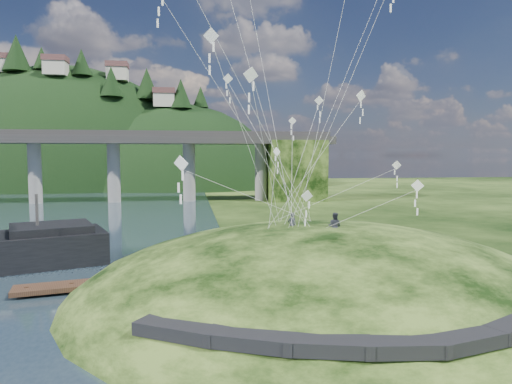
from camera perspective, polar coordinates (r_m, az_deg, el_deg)
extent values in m
plane|color=black|center=(29.74, -6.15, -14.61)|extent=(320.00, 320.00, 0.00)
ellipsoid|color=black|center=(33.35, 8.11, -15.20)|extent=(36.00, 32.00, 13.00)
cube|color=black|center=(21.52, -9.50, -16.55)|extent=(4.32, 3.62, 0.71)
cube|color=black|center=(20.11, -0.59, -17.84)|extent=(4.10, 2.97, 0.61)
cube|color=black|center=(19.82, 8.92, -18.27)|extent=(3.85, 2.37, 0.62)
cube|color=black|center=(20.50, 17.75, -17.78)|extent=(3.62, 1.83, 0.66)
cube|color=black|center=(22.07, 24.82, -16.32)|extent=(3.82, 2.27, 0.68)
cylinder|color=gray|center=(102.90, -25.91, 2.31)|extent=(2.60, 2.60, 13.00)
cylinder|color=gray|center=(99.34, -17.35, 2.50)|extent=(2.60, 2.60, 13.00)
cylinder|color=gray|center=(98.13, -8.36, 2.63)|extent=(2.60, 2.60, 13.00)
cylinder|color=gray|center=(99.35, 0.62, 2.70)|extent=(2.60, 2.60, 13.00)
cube|color=black|center=(100.79, 4.84, 2.72)|extent=(12.00, 11.00, 13.00)
ellipsoid|color=black|center=(159.71, -22.46, -1.43)|extent=(96.00, 68.00, 88.00)
ellipsoid|color=black|center=(147.46, -9.86, -3.18)|extent=(76.00, 56.00, 72.00)
cone|color=black|center=(153.69, -27.76, 15.12)|extent=(8.01, 8.01, 10.54)
cone|color=black|center=(150.82, -25.22, 14.90)|extent=(4.97, 4.97, 6.54)
cone|color=black|center=(145.88, -20.97, 14.92)|extent=(5.83, 5.83, 7.67)
cone|color=black|center=(138.42, -17.64, 13.03)|extent=(6.47, 6.47, 8.51)
cone|color=black|center=(144.19, -13.48, 13.03)|extent=(7.13, 7.13, 9.38)
cone|color=black|center=(138.31, -9.37, 12.05)|extent=(6.56, 6.56, 8.63)
cone|color=black|center=(143.87, -6.94, 11.71)|extent=(4.88, 4.88, 6.42)
cube|color=beige|center=(157.92, -29.11, 13.58)|extent=(6.00, 5.00, 4.00)
cube|color=brown|center=(158.39, -29.14, 14.54)|extent=(6.40, 5.40, 1.60)
cube|color=beige|center=(145.03, -23.75, 13.94)|extent=(6.00, 5.00, 4.00)
cube|color=brown|center=(145.51, -23.78, 14.99)|extent=(6.40, 5.40, 1.60)
cube|color=beige|center=(147.63, -16.93, 13.91)|extent=(6.00, 5.00, 4.00)
cube|color=brown|center=(148.10, -16.96, 14.94)|extent=(6.40, 5.40, 1.60)
cube|color=beige|center=(139.19, -11.41, 11.15)|extent=(6.00, 5.00, 4.00)
cube|color=brown|center=(139.52, -11.42, 12.25)|extent=(6.40, 5.40, 1.60)
cube|color=black|center=(45.19, -24.23, -4.13)|extent=(8.20, 7.54, 0.67)
cylinder|color=#2D2B2B|center=(44.94, -25.70, -2.36)|extent=(0.27, 0.27, 3.34)
cube|color=#342015|center=(35.91, -17.39, -10.68)|extent=(13.65, 4.89, 0.34)
cylinder|color=#342015|center=(36.18, -26.75, -11.25)|extent=(0.29, 0.29, 0.96)
cylinder|color=#342015|center=(35.96, -22.08, -11.19)|extent=(0.29, 0.29, 0.96)
cylinder|color=#342015|center=(35.97, -17.38, -11.05)|extent=(0.29, 0.29, 0.96)
cylinder|color=#342015|center=(36.22, -12.72, -10.85)|extent=(0.29, 0.29, 0.96)
cylinder|color=#342015|center=(36.70, -8.16, -10.58)|extent=(0.29, 0.29, 0.96)
imported|color=#262933|center=(31.55, 4.53, -2.58)|extent=(0.72, 0.56, 1.75)
imported|color=#262933|center=(31.14, 9.82, -2.53)|extent=(1.17, 1.14, 1.90)
cube|color=silver|center=(35.49, 2.61, 5.05)|extent=(0.47, 0.58, 0.70)
cube|color=silver|center=(35.49, 2.60, 4.24)|extent=(0.08, 0.07, 0.41)
cube|color=silver|center=(35.50, 2.60, 3.43)|extent=(0.08, 0.07, 0.41)
cube|color=silver|center=(35.51, 2.60, 2.62)|extent=(0.08, 0.07, 0.41)
cube|color=silver|center=(30.69, 6.39, -0.49)|extent=(0.84, 0.29, 0.82)
cube|color=silver|center=(30.75, 6.38, -1.60)|extent=(0.11, 0.07, 0.49)
cube|color=silver|center=(30.82, 6.37, -2.70)|extent=(0.11, 0.07, 0.49)
cube|color=silver|center=(30.90, 6.36, -3.80)|extent=(0.11, 0.07, 0.49)
cube|color=silver|center=(26.17, -5.63, 18.86)|extent=(0.84, 0.29, 0.84)
cube|color=silver|center=(26.03, -5.62, 17.56)|extent=(0.11, 0.03, 0.50)
cube|color=silver|center=(25.90, -5.61, 16.25)|extent=(0.11, 0.03, 0.50)
cube|color=silver|center=(25.78, -5.60, 14.93)|extent=(0.11, 0.03, 0.50)
cube|color=silver|center=(37.08, 17.17, 3.23)|extent=(0.74, 0.21, 0.73)
cube|color=silver|center=(37.10, 17.15, 2.42)|extent=(0.10, 0.03, 0.43)
cube|color=silver|center=(37.12, 17.13, 1.62)|extent=(0.10, 0.03, 0.43)
cube|color=silver|center=(37.15, 17.11, 0.81)|extent=(0.10, 0.03, 0.43)
cube|color=silver|center=(31.10, 16.51, 21.10)|extent=(0.11, 0.03, 0.51)
cube|color=silver|center=(33.37, -3.53, 13.97)|extent=(0.71, 0.23, 0.70)
cube|color=silver|center=(33.29, -3.53, 13.11)|extent=(0.09, 0.03, 0.41)
cube|color=silver|center=(33.22, -3.53, 12.25)|extent=(0.09, 0.03, 0.41)
cube|color=silver|center=(33.16, -3.52, 11.39)|extent=(0.09, 0.03, 0.41)
cube|color=silver|center=(38.81, 7.89, 11.26)|extent=(0.75, 0.23, 0.76)
cube|color=silver|center=(38.75, 7.88, 10.46)|extent=(0.10, 0.02, 0.44)
cube|color=silver|center=(38.70, 7.87, 9.66)|extent=(0.10, 0.02, 0.44)
cube|color=silver|center=(38.65, 7.86, 8.86)|extent=(0.10, 0.02, 0.44)
cube|color=silver|center=(23.53, -0.66, 14.43)|extent=(0.79, 0.28, 0.77)
cube|color=silver|center=(23.44, -0.66, 13.06)|extent=(0.10, 0.07, 0.47)
cube|color=silver|center=(23.36, -0.66, 11.68)|extent=(0.10, 0.07, 0.47)
cube|color=silver|center=(23.30, -0.66, 10.29)|extent=(0.10, 0.07, 0.47)
cube|color=silver|center=(39.78, 4.57, 8.85)|extent=(0.65, 0.32, 0.68)
cube|color=silver|center=(39.75, 4.56, 8.15)|extent=(0.09, 0.03, 0.40)
cube|color=silver|center=(39.72, 4.56, 7.44)|extent=(0.09, 0.03, 0.40)
cube|color=silver|center=(39.70, 4.55, 6.73)|extent=(0.09, 0.03, 0.40)
cube|color=silver|center=(30.11, 12.99, 11.64)|extent=(0.70, 0.29, 0.73)
cube|color=silver|center=(30.05, 12.98, 10.66)|extent=(0.09, 0.07, 0.43)
cube|color=silver|center=(30.00, 12.96, 9.67)|extent=(0.09, 0.07, 0.43)
cube|color=silver|center=(29.96, 12.94, 8.67)|extent=(0.09, 0.07, 0.43)
cube|color=silver|center=(31.92, 19.54, 0.76)|extent=(0.73, 0.48, 0.82)
cube|color=silver|center=(31.96, 19.51, -0.29)|extent=(0.11, 0.06, 0.48)
cube|color=silver|center=(32.01, 19.48, -1.34)|extent=(0.11, 0.06, 0.48)
cube|color=silver|center=(32.08, 19.45, -2.38)|extent=(0.11, 0.06, 0.48)
cube|color=silver|center=(27.34, -11.93, 22.32)|extent=(0.11, 0.04, 0.48)
cube|color=silver|center=(27.16, -11.91, 21.13)|extent=(0.11, 0.04, 0.48)
cube|color=silver|center=(27.00, -11.89, 19.92)|extent=(0.11, 0.04, 0.48)
cube|color=silver|center=(23.35, -9.35, 3.55)|extent=(0.73, 0.52, 0.83)
cube|color=silver|center=(23.37, -9.33, 2.06)|extent=(0.11, 0.05, 0.50)
cube|color=silver|center=(23.40, -9.31, 0.57)|extent=(0.11, 0.05, 0.50)
cube|color=silver|center=(23.45, -9.29, -0.91)|extent=(0.11, 0.05, 0.50)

